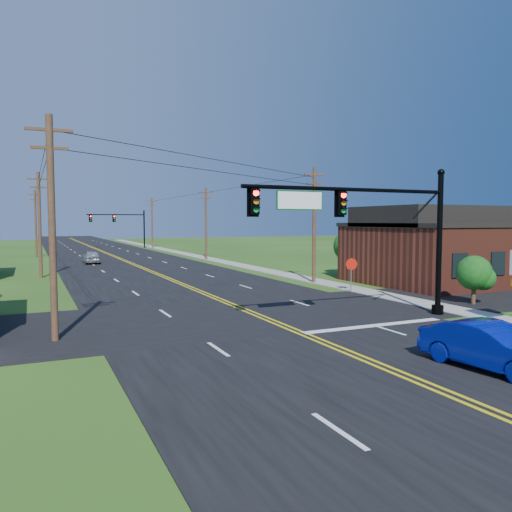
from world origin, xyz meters
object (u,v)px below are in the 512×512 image
signal_mast_main (369,223)px  signal_mast_far (120,223)px  blue_car (491,348)px  stop_sign (351,268)px

signal_mast_main → signal_mast_far: (0.10, 72.00, -0.20)m
signal_mast_main → blue_car: size_ratio=2.44×
signal_mast_far → stop_sign: 63.60m
blue_car → stop_sign: (6.42, 16.76, 0.92)m
signal_mast_far → blue_car: signal_mast_far is taller
signal_mast_main → stop_sign: bearing=59.0°
signal_mast_main → blue_car: (-1.21, -8.08, -3.99)m
blue_car → stop_sign: stop_sign is taller
signal_mast_far → signal_mast_main: bearing=-90.1°
signal_mast_main → stop_sign: size_ratio=4.84×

